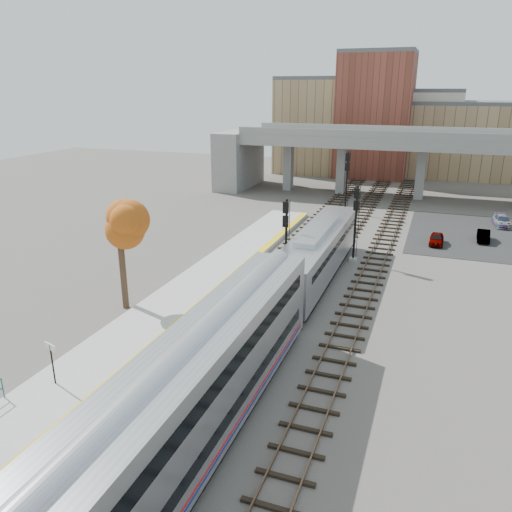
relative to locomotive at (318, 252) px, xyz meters
The scene contains 17 objects.
ground 10.22m from the locomotive, 95.76° to the right, with size 160.00×160.00×0.00m, color #47423D.
platform 13.07m from the locomotive, 129.77° to the right, with size 4.50×60.00×0.35m, color #9E9E99.
yellow_strip 11.93m from the locomotive, 122.65° to the right, with size 0.70×60.00×0.01m, color yellow.
tracks 3.40m from the locomotive, 91.47° to the left, with size 10.70×95.00×0.25m.
overpass 35.48m from the locomotive, 83.62° to the left, with size 54.00×12.00×9.50m.
buildings_far 56.94m from the locomotive, 89.74° to the left, with size 43.00×21.00×20.60m.
parking_lot 22.39m from the locomotive, 54.30° to the left, with size 14.00×18.00×0.04m, color black.
locomotive is the anchor object (origin of this frame).
coach 22.61m from the locomotive, 90.00° to the right, with size 3.03×25.00×5.00m.
signal_mast_near 3.13m from the locomotive, 135.47° to the right, with size 0.60×0.64×6.82m.
signal_mast_mid 5.77m from the locomotive, 69.35° to the left, with size 0.60×0.64×6.78m.
signal_mast_far 23.47m from the locomotive, 95.14° to the left, with size 0.60×0.64×7.50m.
station_sign 21.94m from the locomotive, 114.02° to the right, with size 0.88×0.30×2.27m.
tree 15.67m from the locomotive, 138.11° to the right, with size 3.60×3.60×7.91m.
car_a 15.95m from the locomotive, 55.93° to the left, with size 1.32×3.28×1.12m, color #99999E.
car_b 20.79m from the locomotive, 50.06° to the left, with size 1.17×3.34×1.10m, color #99999E.
car_c 27.83m from the locomotive, 55.79° to the left, with size 1.64×4.04×1.17m, color #99999E.
Camera 1 is at (9.41, -27.38, 14.75)m, focal length 35.00 mm.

